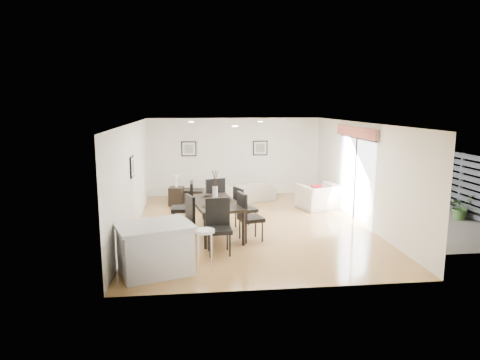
{
  "coord_description": "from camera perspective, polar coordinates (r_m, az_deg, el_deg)",
  "views": [
    {
      "loc": [
        -1.5,
        -10.86,
        3.17
      ],
      "look_at": [
        -0.22,
        0.4,
        1.16
      ],
      "focal_mm": 32.0,
      "sensor_mm": 36.0,
      "label": 1
    }
  ],
  "objects": [
    {
      "name": "dining_chair_wnear",
      "position": [
        9.98,
        -7.3,
        -4.84
      ],
      "size": [
        0.64,
        0.64,
        1.1
      ],
      "rotation": [
        0.0,
        0.0,
        -1.2
      ],
      "color": "black",
      "rests_on": "ground"
    },
    {
      "name": "dining_table",
      "position": [
        10.42,
        -3.32,
        -3.34
      ],
      "size": [
        1.33,
        2.16,
        0.84
      ],
      "rotation": [
        0.0,
        0.0,
        0.17
      ],
      "color": "black",
      "rests_on": "ground"
    },
    {
      "name": "framed_print_back_left",
      "position": [
        14.91,
        -6.84,
        4.15
      ],
      "size": [
        0.52,
        0.04,
        0.52
      ],
      "color": "black",
      "rests_on": "wall_back"
    },
    {
      "name": "wall_left",
      "position": [
        11.12,
        -14.13,
        0.35
      ],
      "size": [
        0.04,
        8.0,
        2.7
      ],
      "primitive_type": "cube",
      "color": "white",
      "rests_on": "ground"
    },
    {
      "name": "sliding_door",
      "position": [
        12.11,
        15.18,
        2.59
      ],
      "size": [
        0.12,
        2.7,
        2.57
      ],
      "color": "white",
      "rests_on": "wall_right"
    },
    {
      "name": "dining_chair_foot",
      "position": [
        11.65,
        -3.5,
        -2.32
      ],
      "size": [
        0.68,
        0.68,
        1.2
      ],
      "rotation": [
        0.0,
        0.0,
        3.45
      ],
      "color": "black",
      "rests_on": "ground"
    },
    {
      "name": "kitchen_island",
      "position": [
        8.33,
        -11.28,
        -8.93
      ],
      "size": [
        1.64,
        1.44,
        0.96
      ],
      "rotation": [
        0.0,
        0.0,
        0.33
      ],
      "color": "silver",
      "rests_on": "ground"
    },
    {
      "name": "courtyard",
      "position": [
        14.19,
        26.32,
        -0.09
      ],
      "size": [
        6.0,
        6.0,
        2.0
      ],
      "color": "gray",
      "rests_on": "ground"
    },
    {
      "name": "wall_front",
      "position": [
        7.26,
        5.69,
        -4.49
      ],
      "size": [
        6.0,
        0.04,
        2.7
      ],
      "primitive_type": "cube",
      "color": "white",
      "rests_on": "ground"
    },
    {
      "name": "ground",
      "position": [
        11.42,
        1.34,
        -6.05
      ],
      "size": [
        8.0,
        8.0,
        0.0
      ],
      "primitive_type": "plane",
      "color": "#B6814A",
      "rests_on": "ground"
    },
    {
      "name": "side_table",
      "position": [
        13.71,
        -8.48,
        -2.15
      ],
      "size": [
        0.51,
        0.51,
        0.59
      ],
      "primitive_type": "cube",
      "rotation": [
        0.0,
        0.0,
        -0.16
      ],
      "color": "black",
      "rests_on": "ground"
    },
    {
      "name": "vase",
      "position": [
        10.32,
        -3.34,
        -1.03
      ],
      "size": [
        0.84,
        1.37,
        0.77
      ],
      "color": "white",
      "rests_on": "dining_table"
    },
    {
      "name": "ceiling",
      "position": [
        10.98,
        1.4,
        7.62
      ],
      "size": [
        6.0,
        8.0,
        0.02
      ],
      "primitive_type": "cube",
      "color": "white",
      "rests_on": "wall_back"
    },
    {
      "name": "dining_chair_efar",
      "position": [
        10.97,
        0.32,
        -3.44
      ],
      "size": [
        0.63,
        0.63,
        1.09
      ],
      "rotation": [
        0.0,
        0.0,
        1.94
      ],
      "color": "black",
      "rests_on": "ground"
    },
    {
      "name": "wall_right",
      "position": [
        11.9,
        15.84,
        0.89
      ],
      "size": [
        0.04,
        8.0,
        2.7
      ],
      "primitive_type": "cube",
      "color": "white",
      "rests_on": "ground"
    },
    {
      "name": "sofa",
      "position": [
        14.0,
        0.03,
        -1.62
      ],
      "size": [
        2.45,
        1.77,
        0.67
      ],
      "primitive_type": "imported",
      "rotation": [
        0.0,
        0.0,
        3.57
      ],
      "color": "gray",
      "rests_on": "ground"
    },
    {
      "name": "coffee_table",
      "position": [
        14.33,
        -6.6,
        -2.0
      ],
      "size": [
        1.06,
        0.78,
        0.38
      ],
      "primitive_type": "cube",
      "rotation": [
        0.0,
        0.0,
        -0.25
      ],
      "color": "black",
      "rests_on": "ground"
    },
    {
      "name": "wall_back",
      "position": [
        15.05,
        -0.71,
        3.12
      ],
      "size": [
        6.0,
        0.04,
        2.7
      ],
      "primitive_type": "cube",
      "color": "white",
      "rests_on": "ground"
    },
    {
      "name": "table_lamp",
      "position": [
        13.6,
        -8.54,
        0.11
      ],
      "size": [
        0.21,
        0.21,
        0.39
      ],
      "color": "white",
      "rests_on": "side_table"
    },
    {
      "name": "framed_print_back_right",
      "position": [
        15.1,
        2.71,
        4.28
      ],
      "size": [
        0.52,
        0.04,
        0.52
      ],
      "color": "black",
      "rests_on": "wall_back"
    },
    {
      "name": "cushion",
      "position": [
        13.13,
        10.18,
        -1.35
      ],
      "size": [
        0.36,
        0.18,
        0.34
      ],
      "primitive_type": "cube",
      "rotation": [
        0.0,
        0.0,
        3.36
      ],
      "color": "maroon",
      "rests_on": "armchair"
    },
    {
      "name": "dining_chair_wfar",
      "position": [
        10.91,
        -7.15,
        -3.13
      ],
      "size": [
        0.56,
        0.56,
        1.24
      ],
      "rotation": [
        0.0,
        0.0,
        -1.58
      ],
      "color": "black",
      "rests_on": "ground"
    },
    {
      "name": "dining_chair_enear",
      "position": [
        9.99,
        0.95,
        -4.55
      ],
      "size": [
        0.63,
        0.63,
        1.16
      ],
      "rotation": [
        0.0,
        0.0,
        1.82
      ],
      "color": "black",
      "rests_on": "ground"
    },
    {
      "name": "bar_stool",
      "position": [
        8.23,
        -4.7,
        -7.38
      ],
      "size": [
        0.37,
        0.37,
        0.82
      ],
      "color": "white",
      "rests_on": "ground"
    },
    {
      "name": "framed_print_left_wall",
      "position": [
        10.87,
        -14.18,
        1.73
      ],
      "size": [
        0.04,
        0.52,
        0.52
      ],
      "rotation": [
        0.0,
        0.0,
        1.57
      ],
      "color": "black",
      "rests_on": "wall_left"
    },
    {
      "name": "dining_chair_head",
      "position": [
        9.24,
        -2.91,
        -5.71
      ],
      "size": [
        0.56,
        0.56,
        1.18
      ],
      "rotation": [
        0.0,
        0.0,
        0.05
      ],
      "color": "black",
      "rests_on": "ground"
    },
    {
      "name": "courtyard_plant_a",
      "position": [
        13.39,
        27.32,
        -3.18
      ],
      "size": [
        0.81,
        0.76,
        0.72
      ],
      "primitive_type": "imported",
      "rotation": [
        0.0,
        0.0,
        0.37
      ],
      "color": "#315022",
      "rests_on": "ground"
    },
    {
      "name": "armchair",
      "position": [
        13.3,
        10.47,
        -2.2
      ],
      "size": [
        1.44,
        1.35,
        0.76
      ],
      "primitive_type": "imported",
      "rotation": [
        0.0,
        0.0,
        3.47
      ],
      "color": "beige",
      "rests_on": "ground"
    },
    {
      "name": "courtyard_plant_b",
      "position": [
        14.54,
        23.32,
        -2.16
      ],
      "size": [
        0.44,
        0.44,
        0.6
      ],
      "primitive_type": "imported",
      "rotation": [
        0.0,
        0.0,
        -0.42
      ],
      "color": "#315022",
      "rests_on": "ground"
    }
  ]
}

